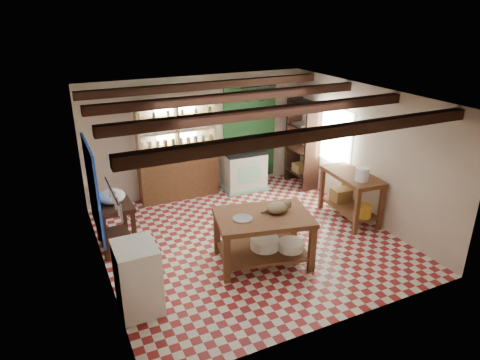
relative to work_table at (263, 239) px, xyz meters
name	(u,v)px	position (x,y,z in m)	size (l,w,h in m)	color
floor	(248,239)	(0.11, 0.75, -0.44)	(5.00, 5.00, 0.02)	maroon
ceiling	(249,97)	(0.11, 0.75, 2.17)	(5.00, 5.00, 0.02)	#404045
wall_back	(198,135)	(0.11, 3.25, 0.87)	(5.00, 0.04, 2.60)	beige
wall_front	(340,239)	(0.11, -1.75, 0.87)	(5.00, 0.04, 2.60)	beige
wall_left	(97,199)	(-2.39, 0.75, 0.87)	(0.04, 5.00, 2.60)	beige
wall_right	(364,153)	(2.61, 0.75, 0.87)	(0.04, 5.00, 2.60)	beige
ceiling_beams	(249,104)	(0.11, 0.75, 2.05)	(5.00, 3.80, 0.15)	#381C13
blue_wall_patch	(93,189)	(-2.36, 1.65, 0.67)	(0.04, 1.40, 1.60)	#163DA9
green_wall_patch	(250,131)	(1.36, 3.22, 0.82)	(1.30, 0.04, 2.30)	#1D491F
window_back	(176,120)	(-0.39, 3.23, 1.27)	(0.90, 0.02, 0.80)	beige
window_right	(332,135)	(2.59, 1.75, 0.97)	(0.02, 1.30, 1.20)	beige
utensil_rail	(112,199)	(-2.33, -0.45, 1.35)	(0.06, 0.90, 0.28)	black
pot_rack	(259,94)	(1.36, 2.80, 1.75)	(0.86, 0.12, 0.36)	black
shelving_unit	(177,150)	(-0.44, 3.06, 0.67)	(1.70, 0.34, 2.20)	tan
tall_rack	(303,144)	(2.39, 2.55, 0.57)	(0.40, 0.86, 2.00)	#381C13
work_table	(263,239)	(0.00, 0.00, 0.00)	(1.51, 1.00, 0.85)	brown
stove	(244,170)	(1.06, 2.90, 0.03)	(0.94, 0.63, 0.92)	silver
prep_table	(115,225)	(-2.09, 1.51, 0.00)	(0.58, 0.85, 0.86)	#381C13
white_cabinet	(138,278)	(-2.11, -0.31, 0.07)	(0.56, 0.67, 1.00)	white
right_counter	(350,196)	(2.29, 0.65, 0.05)	(0.66, 1.32, 0.95)	brown
cat	(278,208)	(0.25, -0.01, 0.51)	(0.38, 0.29, 0.17)	#937555
steel_tray	(243,218)	(-0.35, 0.03, 0.44)	(0.32, 0.32, 0.02)	#93939A
basin_large	(265,243)	(0.06, 0.04, -0.12)	(0.48, 0.48, 0.17)	white
basin_small	(291,245)	(0.42, -0.20, -0.13)	(0.42, 0.42, 0.15)	white
kettle_left	(234,148)	(0.81, 2.91, 0.60)	(0.18, 0.18, 0.21)	#93939A
kettle_right	(248,146)	(1.16, 2.90, 0.60)	(0.17, 0.17, 0.21)	black
enamel_bowl	(112,196)	(-2.09, 1.51, 0.55)	(0.45, 0.45, 0.23)	white
white_bucket	(362,174)	(2.22, 0.30, 0.65)	(0.25, 0.25, 0.25)	white
wicker_basket	(341,195)	(2.32, 0.95, -0.05)	(0.37, 0.30, 0.26)	olive
yellow_tub	(363,211)	(2.26, 0.20, -0.06)	(0.30, 0.30, 0.22)	gold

